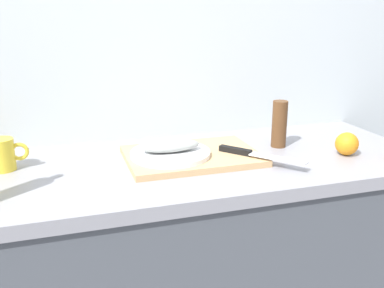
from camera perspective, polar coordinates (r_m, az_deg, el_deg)
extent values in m
cube|color=silver|center=(1.61, -11.60, 12.64)|extent=(3.20, 0.05, 2.50)
cube|color=gray|center=(1.37, -9.20, -3.89)|extent=(2.00, 0.60, 0.04)
cube|color=tan|center=(1.43, 0.00, -1.54)|extent=(0.42, 0.30, 0.02)
cylinder|color=white|center=(1.40, -2.79, -1.23)|extent=(0.25, 0.25, 0.01)
ellipsoid|color=#999E99|center=(1.39, -2.80, -0.23)|extent=(0.19, 0.08, 0.04)
cube|color=silver|center=(1.37, 10.99, -1.84)|extent=(0.14, 0.16, 0.00)
cube|color=black|center=(1.43, 5.60, -0.83)|extent=(0.09, 0.10, 0.02)
cylinder|color=yellow|center=(1.43, -23.28, -1.26)|extent=(0.07, 0.07, 0.10)
torus|color=yellow|center=(1.43, -21.34, -0.91)|extent=(0.06, 0.01, 0.06)
sphere|color=orange|center=(1.54, 19.30, 0.03)|extent=(0.08, 0.08, 0.08)
cylinder|color=brown|center=(1.56, 11.18, 2.54)|extent=(0.05, 0.05, 0.16)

